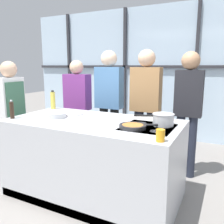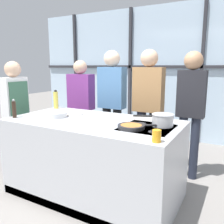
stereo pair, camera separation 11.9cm
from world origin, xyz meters
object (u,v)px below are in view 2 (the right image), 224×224
Objects in this scene: white_plate at (74,113)px; oil_bottle at (56,100)px; frying_pan at (132,126)px; spectator_far_left at (81,103)px; spectator_center_right at (148,102)px; spectator_center_left at (112,99)px; spectator_far_right at (191,105)px; saucepan at (162,120)px; mixing_bowl at (57,114)px; pepper_grinder at (14,109)px; chef at (16,109)px; juice_glass_near at (157,136)px.

white_plate is 0.99× the size of oil_bottle.
frying_pan is at bearing -19.17° from oil_bottle.
spectator_center_right is (1.22, -0.00, 0.10)m from spectator_far_left.
spectator_center_left reaches higher than white_plate.
oil_bottle is at bearing 18.86° from spectator_far_right.
white_plate is (-1.22, 0.06, -0.06)m from saucepan.
mixing_bowl is 1.12× the size of pepper_grinder.
chef is at bearing 64.17° from spectator_far_left.
white_plate is at bearing 82.03° from spectator_center_left.
spectator_center_right reaches higher than pepper_grinder.
spectator_center_right is 4.43× the size of saucepan.
saucepan is 1.58× the size of mixing_bowl.
pepper_grinder is at bearing -90.78° from oil_bottle.
spectator_far_left is 1.36m from pepper_grinder.
spectator_center_left reaches higher than oil_bottle.
frying_pan is 1.93× the size of pepper_grinder.
spectator_center_left is 1.42m from saucepan.
pepper_grinder is at bearing 49.08° from chef.
spectator_far_right is (1.22, -0.00, 0.00)m from spectator_center_left.
spectator_center_left is 1.03× the size of spectator_far_right.
spectator_center_left reaches higher than spectator_center_right.
saucepan is at bearing 45.39° from frying_pan.
pepper_grinder is at bearing -171.39° from frying_pan.
oil_bottle reaches higher than frying_pan.
spectator_center_left is 0.87m from oil_bottle.
chef is 0.98× the size of spectator_far_left.
spectator_center_right is 1.11m from white_plate.
saucepan is 1.77× the size of pepper_grinder.
frying_pan is at bearing 84.96° from chef.
mixing_bowl is at bearing 80.28° from spectator_center_left.
mixing_bowl is (-0.79, -1.08, -0.07)m from spectator_center_right.
saucepan reaches higher than juice_glass_near.
spectator_far_left reaches higher than pepper_grinder.
spectator_center_right is 17.06× the size of juice_glass_near.
spectator_far_left is 1.83m from spectator_far_right.
spectator_far_left is 1.22m from spectator_center_right.
chef is 2.34m from juice_glass_near.
spectator_far_right is 4.32× the size of saucepan.
spectator_far_right is at bearing 82.57° from saucepan.
mixing_bowl is (-1.40, -1.08, -0.07)m from spectator_far_right.
frying_pan is 1.56m from oil_bottle.
frying_pan is (1.93, -0.17, 0.01)m from chef.
oil_bottle is (-1.22, -0.62, 0.03)m from spectator_center_right.
white_plate is at bearing 48.89° from spectator_center_right.
spectator_far_right is at bearing 18.86° from oil_bottle.
white_plate is at bearing -22.73° from oil_bottle.
chef is 4.02× the size of saucepan.
spectator_center_left reaches higher than juice_glass_near.
spectator_far_right is at bearing -180.00° from spectator_far_left.
white_plate is 0.55m from oil_bottle.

